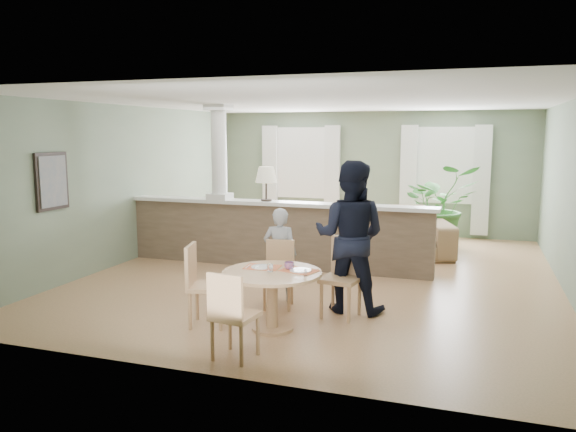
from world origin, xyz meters
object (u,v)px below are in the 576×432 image
(chair_side, at_px, (201,281))
(man_person, at_px, (350,237))
(chair_near, at_px, (231,312))
(houseplant, at_px, (439,205))
(dining_table, at_px, (273,283))
(sofa, at_px, (365,232))
(chair_far_man, at_px, (343,273))
(chair_far_boy, at_px, (279,270))
(child_person, at_px, (280,254))

(chair_side, distance_m, man_person, 1.91)
(chair_near, bearing_deg, houseplant, -96.09)
(dining_table, bearing_deg, chair_near, -94.89)
(dining_table, bearing_deg, man_person, 55.26)
(sofa, distance_m, houseplant, 1.92)
(houseplant, relative_size, man_person, 0.85)
(chair_far_man, bearing_deg, sofa, 105.58)
(chair_far_man, distance_m, chair_side, 1.72)
(chair_near, height_order, chair_side, chair_side)
(chair_far_man, height_order, chair_side, chair_far_man)
(sofa, xyz_separation_m, chair_side, (-1.09, -4.29, 0.08))
(sofa, relative_size, chair_far_boy, 3.59)
(child_person, bearing_deg, houseplant, -116.69)
(child_person, bearing_deg, dining_table, 100.12)
(chair_far_boy, bearing_deg, dining_table, -86.39)
(chair_far_boy, xyz_separation_m, man_person, (0.90, 0.11, 0.48))
(sofa, relative_size, man_person, 1.62)
(chair_near, xyz_separation_m, man_person, (0.76, 1.93, 0.45))
(sofa, xyz_separation_m, chair_far_man, (0.38, -3.40, 0.09))
(houseplant, xyz_separation_m, chair_far_boy, (-1.69, -4.76, -0.34))
(chair_far_boy, distance_m, chair_near, 1.83)
(dining_table, relative_size, chair_side, 1.18)
(sofa, xyz_separation_m, chair_far_boy, (-0.49, -3.31, 0.02))
(dining_table, relative_size, chair_near, 1.25)
(chair_far_boy, bearing_deg, chair_side, -133.08)
(dining_table, bearing_deg, child_person, 105.29)
(sofa, bearing_deg, houseplant, 32.90)
(chair_near, xyz_separation_m, chair_side, (-0.76, 0.84, 0.03))
(dining_table, bearing_deg, houseplant, 75.37)
(dining_table, relative_size, child_person, 0.90)
(houseplant, distance_m, dining_table, 5.81)
(chair_far_boy, relative_size, chair_near, 0.95)
(chair_near, bearing_deg, man_person, -104.20)
(chair_far_boy, distance_m, child_person, 0.31)
(sofa, distance_m, chair_side, 4.43)
(chair_far_man, xyz_separation_m, chair_side, (-1.48, -0.89, -0.01))
(sofa, distance_m, dining_table, 4.17)
(man_person, bearing_deg, houseplant, -98.51)
(child_person, bearing_deg, chair_near, 90.98)
(chair_far_man, distance_m, chair_near, 1.87)
(houseplant, distance_m, chair_side, 6.19)
(chair_side, height_order, man_person, man_person)
(dining_table, xyz_separation_m, chair_side, (-0.84, -0.12, -0.01))
(chair_far_man, height_order, chair_near, chair_far_man)
(chair_far_man, bearing_deg, chair_near, -103.60)
(chair_near, relative_size, child_person, 0.72)
(child_person, bearing_deg, sofa, -105.65)
(chair_far_man, bearing_deg, chair_side, -139.90)
(sofa, bearing_deg, chair_far_man, -100.85)
(dining_table, height_order, man_person, man_person)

